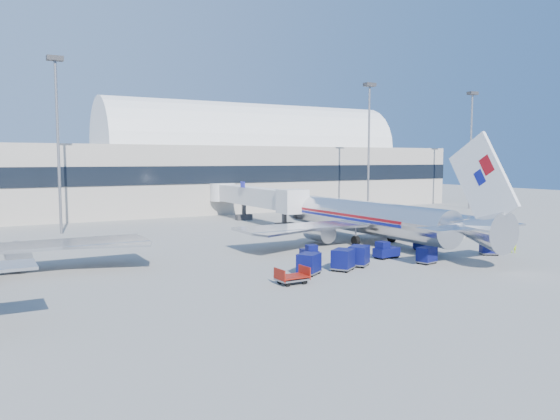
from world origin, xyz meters
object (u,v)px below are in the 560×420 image
mast_east (369,129)px  cart_train_b (343,259)px  ramp_worker (513,245)px  jetbridge_near (250,196)px  cart_open_red (292,278)px  mast_west (57,118)px  cart_train_a (359,255)px  cart_solo_near (427,255)px  tug_lead (386,251)px  airliner_main (369,218)px  tug_left (310,253)px  barrier_near (435,237)px  barrier_mid (455,235)px  barrier_far (474,233)px  tug_right (423,244)px  mast_far_east (471,133)px  cart_train_c (309,263)px  cart_solo_far (489,247)px

mast_east → cart_train_b: size_ratio=8.55×
cart_train_b → ramp_worker: (20.58, -1.27, -0.15)m
jetbridge_near → cart_open_red: size_ratio=11.27×
cart_open_red → ramp_worker: 27.04m
mast_west → cart_train_a: mast_west is taller
cart_solo_near → mast_west: bearing=112.0°
ramp_worker → cart_train_a: bearing=38.9°
tug_lead → ramp_worker: 14.10m
tug_lead → cart_open_red: 14.42m
airliner_main → tug_left: size_ratio=15.53×
barrier_near → cart_solo_near: bearing=-137.9°
barrier_near → jetbridge_near: bearing=109.9°
airliner_main → cart_train_a: size_ratio=14.15×
barrier_mid → barrier_far: (3.30, 0.00, 0.00)m
tug_right → mast_east: bearing=100.3°
mast_east → barrier_far: mast_east is taller
cart_train_b → barrier_mid: bearing=-12.8°
barrier_far → cart_solo_near: cart_solo_near is taller
mast_east → cart_solo_near: mast_east is taller
mast_far_east → cart_solo_near: size_ratio=11.32×
airliner_main → mast_west: bearing=139.6°
cart_solo_near → cart_train_a: bearing=148.7°
mast_west → cart_train_c: (14.60, -37.03, -13.83)m
barrier_far → ramp_worker: bearing=-119.9°
jetbridge_near → tug_left: (-9.24, -32.00, -3.25)m
airliner_main → barrier_far: bearing=-9.7°
cart_solo_near → barrier_far: bearing=16.9°
airliner_main → tug_right: bearing=-74.3°
tug_lead → tug_left: bearing=149.6°
barrier_near → cart_train_c: 25.08m
tug_right → tug_left: tug_right is taller
mast_west → tug_left: bearing=-59.5°
jetbridge_near → barrier_far: bearing=-59.5°
mast_far_east → tug_right: bearing=-143.1°
cart_solo_far → cart_open_red: (-23.85, -1.41, -0.35)m
tug_right → barrier_near: bearing=74.9°
cart_train_a → mast_west: bearing=82.3°
mast_east → tug_lead: 44.55m
mast_far_east → cart_train_c: size_ratio=8.83×
airliner_main → barrier_mid: size_ratio=12.42×
ramp_worker → barrier_near: bearing=-40.7°
mast_west → cart_solo_far: 53.77m
cart_solo_near → mast_far_east: bearing=25.5°
barrier_near → barrier_mid: bearing=0.0°
cart_train_c → tug_lead: bearing=-19.0°
mast_west → tug_lead: 44.75m
mast_west → barrier_near: bearing=-36.4°
barrier_far → tug_right: tug_right is taller
tug_right → cart_train_a: size_ratio=0.95×
airliner_main → jetbridge_near: bearing=95.2°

